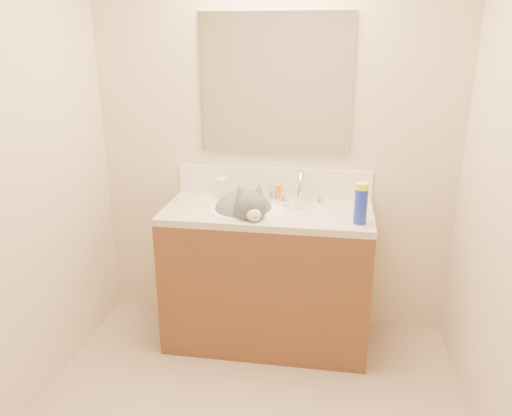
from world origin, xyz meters
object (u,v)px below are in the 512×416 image
(basin, at_px, (246,221))
(silver_jar, at_px, (273,194))
(cat, at_px, (245,211))
(amber_bottle, at_px, (279,192))
(vanity_cabinet, at_px, (267,279))
(spray_can, at_px, (361,206))
(faucet, at_px, (301,189))
(pill_bottle, at_px, (222,188))

(basin, bearing_deg, silver_jar, 62.09)
(cat, bearing_deg, amber_bottle, 29.70)
(silver_jar, distance_m, amber_bottle, 0.04)
(vanity_cabinet, height_order, spray_can, spray_can)
(faucet, xyz_separation_m, amber_bottle, (-0.14, 0.07, -0.04))
(cat, relative_size, silver_jar, 9.75)
(pill_bottle, xyz_separation_m, amber_bottle, (0.35, 0.02, -0.01))
(silver_jar, relative_size, spray_can, 0.28)
(faucet, height_order, cat, faucet)
(amber_bottle, bearing_deg, faucet, -25.31)
(basin, bearing_deg, vanity_cabinet, 14.04)
(vanity_cabinet, bearing_deg, silver_jar, 89.03)
(pill_bottle, distance_m, amber_bottle, 0.35)
(pill_bottle, relative_size, spray_can, 0.63)
(spray_can, bearing_deg, silver_jar, 145.40)
(cat, height_order, spray_can, cat)
(vanity_cabinet, xyz_separation_m, faucet, (0.18, 0.14, 0.54))
(vanity_cabinet, relative_size, pill_bottle, 10.09)
(faucet, relative_size, silver_jar, 5.26)
(faucet, height_order, spray_can, faucet)
(cat, relative_size, amber_bottle, 5.78)
(faucet, distance_m, spray_can, 0.44)
(silver_jar, bearing_deg, vanity_cabinet, -90.97)
(amber_bottle, bearing_deg, basin, -124.11)
(amber_bottle, height_order, spray_can, spray_can)
(basin, distance_m, cat, 0.06)
(silver_jar, xyz_separation_m, amber_bottle, (0.04, 0.00, 0.02))
(basin, height_order, pill_bottle, pill_bottle)
(cat, distance_m, silver_jar, 0.26)
(faucet, bearing_deg, silver_jar, 159.52)
(vanity_cabinet, xyz_separation_m, basin, (-0.12, -0.03, 0.38))
(silver_jar, xyz_separation_m, spray_can, (0.51, -0.35, 0.07))
(vanity_cabinet, relative_size, silver_jar, 22.56)
(basin, height_order, silver_jar, silver_jar)
(vanity_cabinet, bearing_deg, basin, -165.96)
(vanity_cabinet, bearing_deg, spray_can, -16.23)
(cat, distance_m, pill_bottle, 0.28)
(vanity_cabinet, xyz_separation_m, cat, (-0.13, -0.02, 0.44))
(cat, height_order, pill_bottle, cat)
(silver_jar, bearing_deg, cat, -120.33)
(basin, distance_m, silver_jar, 0.28)
(cat, bearing_deg, silver_jar, 35.77)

